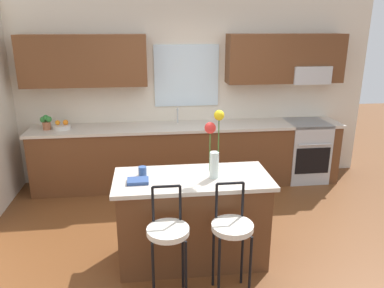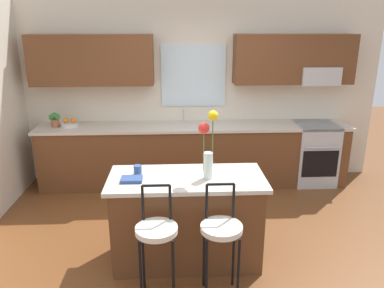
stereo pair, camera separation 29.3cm
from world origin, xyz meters
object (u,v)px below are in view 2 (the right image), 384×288
object	(u,v)px
fruit_bowl_oranges	(70,124)
flower_vase	(208,145)
mug_ceramic	(138,170)
potted_plant_small	(55,119)
bar_stool_near	(157,234)
bar_stool_middle	(221,233)
kitchen_island	(187,219)
oven_range	(313,153)
cookbook	(132,179)

from	to	relation	value
fruit_bowl_oranges	flower_vase	bearing A→B (deg)	-47.48
mug_ceramic	potted_plant_small	bearing A→B (deg)	126.10
bar_stool_near	mug_ceramic	xyz separation A→B (m)	(-0.20, 0.66, 0.33)
bar_stool_near	bar_stool_middle	xyz separation A→B (m)	(0.55, 0.00, 0.00)
kitchen_island	fruit_bowl_oranges	world-z (taller)	fruit_bowl_oranges
flower_vase	bar_stool_near	bearing A→B (deg)	-132.21
oven_range	bar_stool_near	distance (m)	3.36
oven_range	bar_stool_near	bearing A→B (deg)	-132.45
kitchen_island	bar_stool_middle	size ratio (longest dim) A/B	1.46
oven_range	bar_stool_near	xyz separation A→B (m)	(-2.27, -2.48, 0.18)
mug_ceramic	potted_plant_small	xyz separation A→B (m)	(-1.34, 1.84, 0.07)
kitchen_island	oven_range	bearing A→B (deg)	43.91
bar_stool_middle	potted_plant_small	size ratio (longest dim) A/B	4.94
bar_stool_near	potted_plant_small	bearing A→B (deg)	121.72
bar_stool_middle	flower_vase	bearing A→B (deg)	98.13
bar_stool_near	bar_stool_middle	world-z (taller)	same
potted_plant_small	bar_stool_middle	bearing A→B (deg)	-50.04
mug_ceramic	potted_plant_small	size ratio (longest dim) A/B	0.43
oven_range	flower_vase	size ratio (longest dim) A/B	1.39
kitchen_island	bar_stool_near	size ratio (longest dim) A/B	1.46
oven_range	mug_ceramic	bearing A→B (deg)	-143.66
cookbook	fruit_bowl_oranges	bearing A→B (deg)	118.51
bar_stool_middle	fruit_bowl_oranges	distance (m)	3.15
cookbook	bar_stool_near	bearing A→B (deg)	-63.34
bar_stool_middle	mug_ceramic	xyz separation A→B (m)	(-0.75, 0.66, 0.33)
oven_range	kitchen_island	xyz separation A→B (m)	(-1.99, -1.92, 0.00)
bar_stool_middle	oven_range	bearing A→B (deg)	55.29
mug_ceramic	bar_stool_near	bearing A→B (deg)	-72.85
kitchen_island	mug_ceramic	bearing A→B (deg)	168.23
bar_stool_near	kitchen_island	bearing A→B (deg)	63.89
mug_ceramic	bar_stool_middle	bearing A→B (deg)	-41.24
mug_ceramic	potted_plant_small	world-z (taller)	potted_plant_small
oven_range	potted_plant_small	xyz separation A→B (m)	(-3.81, 0.03, 0.57)
kitchen_island	potted_plant_small	xyz separation A→B (m)	(-1.82, 1.94, 0.57)
cookbook	bar_stool_middle	bearing A→B (deg)	-31.66
kitchen_island	flower_vase	xyz separation A→B (m)	(0.20, -0.04, 0.80)
cookbook	fruit_bowl_oranges	size ratio (longest dim) A/B	0.83
bar_stool_middle	flower_vase	world-z (taller)	flower_vase
flower_vase	mug_ceramic	distance (m)	0.75
flower_vase	mug_ceramic	world-z (taller)	flower_vase
bar_stool_near	potted_plant_small	world-z (taller)	potted_plant_small
mug_ceramic	cookbook	distance (m)	0.18
fruit_bowl_oranges	oven_range	bearing A→B (deg)	-0.39
bar_stool_middle	fruit_bowl_oranges	world-z (taller)	fruit_bowl_oranges
bar_stool_near	fruit_bowl_oranges	world-z (taller)	fruit_bowl_oranges
oven_range	flower_vase	world-z (taller)	flower_vase
mug_ceramic	oven_range	bearing A→B (deg)	36.34
cookbook	fruit_bowl_oranges	world-z (taller)	fruit_bowl_oranges
bar_stool_near	mug_ceramic	world-z (taller)	bar_stool_near
bar_stool_middle	mug_ceramic	size ratio (longest dim) A/B	11.58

